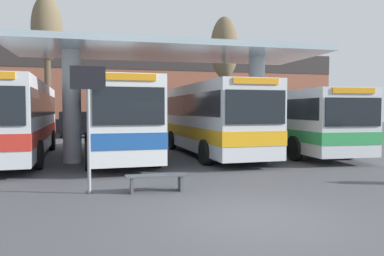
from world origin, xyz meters
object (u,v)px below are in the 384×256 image
poplar_tree_behind_left (224,49)px  poplar_tree_behind_right (47,33)px  transit_bus_right_bay (210,117)px  transit_bus_far_right_bay (286,119)px  waiting_bench_near_pillar (156,179)px  transit_bus_center_bay (116,117)px  transit_bus_left_bay (16,117)px  info_sign_platform (88,104)px  parked_car_street (77,125)px

poplar_tree_behind_left → poplar_tree_behind_right: (-12.25, -1.33, 0.36)m
transit_bus_right_bay → poplar_tree_behind_right: 12.59m
transit_bus_far_right_bay → waiting_bench_near_pillar: transit_bus_far_right_bay is taller
waiting_bench_near_pillar → poplar_tree_behind_left: 19.44m
transit_bus_center_bay → poplar_tree_behind_left: poplar_tree_behind_left is taller
poplar_tree_behind_left → poplar_tree_behind_right: poplar_tree_behind_right is taller
transit_bus_left_bay → transit_bus_far_right_bay: 13.29m
waiting_bench_near_pillar → info_sign_platform: (-1.75, 0.21, 2.02)m
transit_bus_far_right_bay → parked_car_street: 17.27m
transit_bus_left_bay → info_sign_platform: transit_bus_left_bay is taller
transit_bus_far_right_bay → poplar_tree_behind_right: poplar_tree_behind_right is taller
poplar_tree_behind_right → transit_bus_right_bay: bearing=-42.8°
waiting_bench_near_pillar → info_sign_platform: 2.68m
transit_bus_center_bay → transit_bus_far_right_bay: 8.93m
transit_bus_left_bay → transit_bus_right_bay: (8.89, -0.81, -0.02)m
waiting_bench_near_pillar → poplar_tree_behind_left: size_ratio=0.18×
transit_bus_center_bay → transit_bus_far_right_bay: transit_bus_center_bay is taller
transit_bus_center_bay → info_sign_platform: size_ratio=3.06×
info_sign_platform → poplar_tree_behind_left: poplar_tree_behind_left is taller
transit_bus_right_bay → info_sign_platform: bearing=51.4°
waiting_bench_near_pillar → parked_car_street: bearing=98.8°
waiting_bench_near_pillar → poplar_tree_behind_right: poplar_tree_behind_right is taller
transit_bus_left_bay → transit_bus_center_bay: transit_bus_center_bay is taller
transit_bus_center_bay → transit_bus_right_bay: transit_bus_center_bay is taller
poplar_tree_behind_left → waiting_bench_near_pillar: bearing=-114.3°
transit_bus_center_bay → poplar_tree_behind_left: 13.51m
parked_car_street → waiting_bench_near_pillar: bearing=-78.5°
transit_bus_center_bay → poplar_tree_behind_right: (-3.92, 8.16, 5.18)m
info_sign_platform → transit_bus_center_bay: bearing=81.9°
transit_bus_right_bay → transit_bus_far_right_bay: (4.39, 0.50, -0.14)m
transit_bus_far_right_bay → parked_car_street: transit_bus_far_right_bay is taller
transit_bus_left_bay → poplar_tree_behind_right: 8.71m
waiting_bench_near_pillar → transit_bus_left_bay: bearing=121.5°
transit_bus_far_right_bay → info_sign_platform: (-9.88, -7.90, 0.63)m
transit_bus_far_right_bay → waiting_bench_near_pillar: bearing=47.3°
poplar_tree_behind_right → parked_car_street: bearing=76.1°
transit_bus_right_bay → waiting_bench_near_pillar: bearing=61.8°
transit_bus_right_bay → waiting_bench_near_pillar: transit_bus_right_bay is taller
transit_bus_right_bay → poplar_tree_behind_right: bearing=-44.8°
transit_bus_right_bay → poplar_tree_behind_right: poplar_tree_behind_right is taller
info_sign_platform → parked_car_street: bearing=94.2°
transit_bus_center_bay → poplar_tree_behind_right: size_ratio=1.08×
transit_bus_center_bay → waiting_bench_near_pillar: bearing=93.6°
info_sign_platform → parked_car_street: (-1.52, 20.84, -1.36)m
transit_bus_left_bay → transit_bus_center_bay: (4.40, -1.17, -0.00)m
info_sign_platform → poplar_tree_behind_left: size_ratio=0.37×
transit_bus_center_bay → info_sign_platform: (-1.00, -7.03, 0.47)m
info_sign_platform → poplar_tree_behind_right: 16.17m
info_sign_platform → transit_bus_right_bay: bearing=53.4°
parked_car_street → info_sign_platform: bearing=-83.2°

